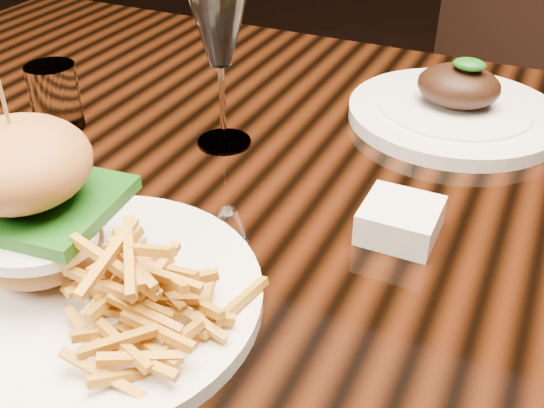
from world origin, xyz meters
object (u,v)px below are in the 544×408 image
at_px(burger_plate, 75,254).
at_px(wine_glass, 219,33).
at_px(dining_table, 326,240).
at_px(chair_far, 489,85).
at_px(far_dish, 455,108).

height_order(burger_plate, wine_glass, burger_plate).
xyz_separation_m(dining_table, wine_glass, (-0.15, 0.03, 0.21)).
distance_m(burger_plate, chair_far, 1.19).
xyz_separation_m(far_dish, chair_far, (-0.02, 0.66, -0.23)).
bearing_deg(dining_table, burger_plate, -114.00).
bearing_deg(burger_plate, chair_far, 86.98).
bearing_deg(burger_plate, dining_table, 72.08).
distance_m(dining_table, chair_far, 0.90).
relative_size(dining_table, chair_far, 1.68).
height_order(wine_glass, chair_far, chair_far).
relative_size(wine_glass, chair_far, 0.20).
xyz_separation_m(burger_plate, chair_far, (0.18, 1.15, -0.26)).
bearing_deg(dining_table, chair_far, 85.77).
xyz_separation_m(dining_table, far_dish, (0.09, 0.22, 0.09)).
distance_m(burger_plate, far_dish, 0.53).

